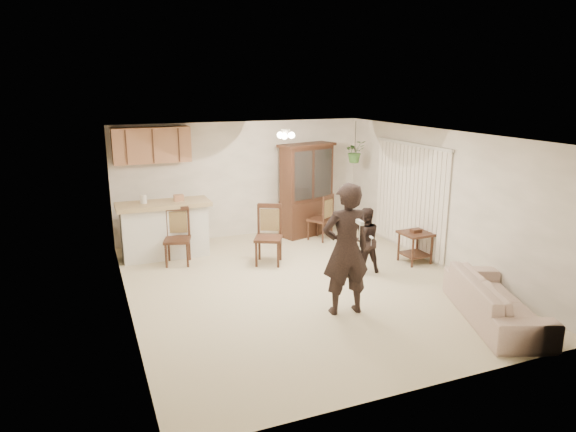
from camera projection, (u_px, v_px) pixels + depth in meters
name	position (u px, v px, depth m)	size (l,w,h in m)	color
floor	(301.00, 285.00, 8.58)	(6.50, 6.50, 0.00)	beige
ceiling	(302.00, 135.00, 7.96)	(5.50, 6.50, 0.02)	white
wall_back	(242.00, 179.00, 11.18)	(5.50, 0.02, 2.50)	white
wall_front	(426.00, 283.00, 5.35)	(5.50, 0.02, 2.50)	white
wall_left	(124.00, 231.00, 7.27)	(0.02, 6.50, 2.50)	white
wall_right	(441.00, 199.00, 9.27)	(0.02, 6.50, 2.50)	white
breakfast_bar	(165.00, 232.00, 9.89)	(1.60, 0.55, 1.00)	silver
bar_top	(163.00, 204.00, 9.76)	(1.75, 0.70, 0.08)	tan
upper_cabinets	(152.00, 145.00, 10.12)	(1.50, 0.34, 0.70)	#905D3F
vertical_blinds	(409.00, 198.00, 10.10)	(0.06, 2.30, 2.10)	white
ceiling_fixture	(285.00, 134.00, 9.13)	(0.36, 0.36, 0.20)	#FBE2BC
hanging_plant	(355.00, 152.00, 11.11)	(0.43, 0.37, 0.48)	#235120
plant_cord	(355.00, 136.00, 11.03)	(0.01, 0.01, 0.65)	black
sofa	(496.00, 296.00, 7.24)	(1.87, 0.73, 0.73)	beige
adult	(346.00, 254.00, 7.36)	(0.66, 0.43, 1.80)	black
child	(365.00, 236.00, 9.04)	(0.66, 0.51, 1.35)	black
china_hutch	(306.00, 190.00, 11.27)	(1.37, 0.84, 2.03)	#321A12
side_table	(415.00, 247.00, 9.62)	(0.55, 0.55, 0.65)	#321A12
chair_bar	(178.00, 249.00, 9.54)	(0.58, 0.58, 1.06)	#321A12
chair_hutch_left	(269.00, 247.00, 9.56)	(0.66, 0.66, 1.11)	#321A12
chair_hutch_right	(320.00, 227.00, 11.05)	(0.61, 0.61, 1.01)	#321A12
controller_adult	(360.00, 222.00, 6.79)	(0.05, 0.17, 0.05)	white
controller_child	(371.00, 237.00, 8.77)	(0.03, 0.10, 0.03)	white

